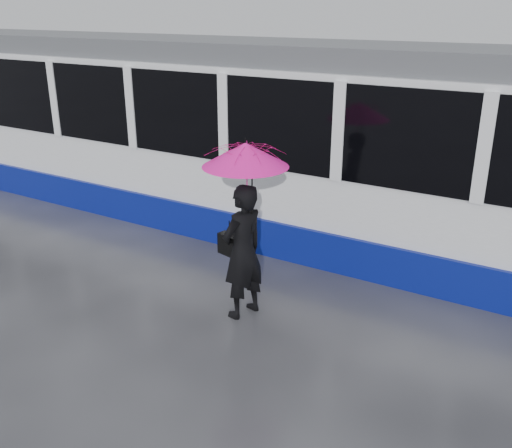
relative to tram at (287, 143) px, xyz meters
The scene contains 6 objects.
ground 3.02m from the tram, 99.71° to the right, with size 90.00×90.00×0.00m, color #2A2A2F.
rails 1.68m from the tram, behind, with size 34.00×1.51×0.02m.
tram is the anchor object (origin of this frame).
woman 3.32m from the tram, 71.40° to the right, with size 0.67×0.44×1.83m, color black.
umbrella 3.28m from the tram, 70.57° to the right, with size 1.29×1.29×1.23m.
handbag 3.23m from the tram, 75.07° to the right, with size 0.35×0.21×0.46m.
Camera 1 is at (5.14, -6.27, 3.90)m, focal length 40.00 mm.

